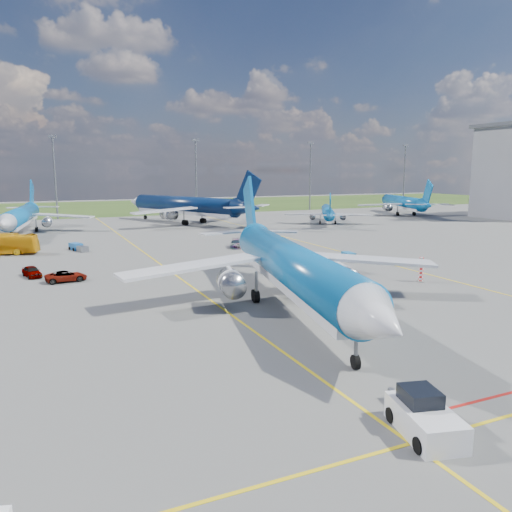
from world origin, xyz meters
name	(u,v)px	position (x,y,z in m)	size (l,w,h in m)	color
ground	(250,328)	(0.00, 0.00, 0.00)	(400.00, 400.00, 0.00)	#595957
grass_strip	(82,208)	(0.00, 150.00, 0.00)	(400.00, 80.00, 0.01)	#2D4719
taxiway_lines	(170,270)	(0.17, 27.70, 0.01)	(60.25, 160.00, 0.02)	yellow
floodlight_masts	(129,173)	(10.00, 110.00, 12.56)	(202.20, 0.50, 22.70)	slate
warning_post	(421,270)	(26.00, 8.00, 1.50)	(0.50, 0.50, 3.00)	red
bg_jet_nnw	(22,234)	(-18.57, 78.79, 0.00)	(31.27, 41.04, 10.75)	#0B5C9D
bg_jet_n	(185,223)	(19.13, 85.21, 0.00)	(37.58, 49.32, 12.92)	#071A3D
bg_jet_ne	(327,223)	(52.26, 70.62, 0.00)	(23.26, 30.53, 8.00)	#0B5C9D
bg_jet_ene	(403,215)	(86.27, 82.16, 0.00)	(31.02, 40.71, 10.66)	#0B5C9D
main_airliner	(291,308)	(6.19, 4.10, 0.00)	(35.45, 46.52, 12.18)	#0B5C9D
pushback_tug	(424,417)	(1.27, -19.47, 0.88)	(3.43, 6.53, 2.17)	silver
service_car_a	(32,272)	(-16.85, 30.25, 0.70)	(1.66, 4.11, 1.40)	#999999
service_car_b	(66,276)	(-13.08, 25.60, 0.67)	(2.22, 4.82, 1.34)	#999999
service_car_c	(236,244)	(15.77, 42.38, 0.70)	(1.95, 4.80, 1.39)	#999999
baggage_tug_w	(351,257)	(26.89, 23.73, 0.49)	(1.91, 4.80, 1.05)	#1B6AA3
baggage_tug_c	(78,247)	(-9.66, 50.10, 0.53)	(2.87, 5.24, 1.14)	#1B5BA2
baggage_tug_e	(290,247)	(23.11, 36.16, 0.44)	(2.39, 4.35, 0.95)	#1A3FA0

